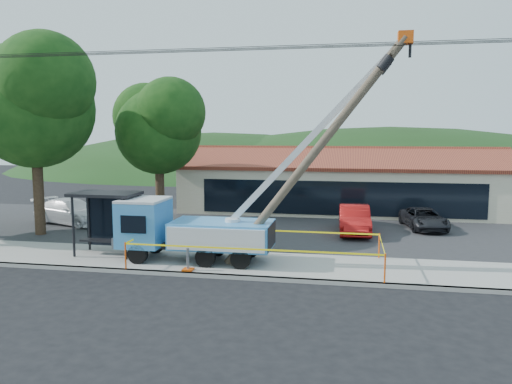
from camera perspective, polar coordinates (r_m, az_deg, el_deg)
The scene contains 17 objects.
ground at distance 17.84m, azimuth -4.99°, elevation -11.72°, with size 120.00×120.00×0.00m, color black.
curb at distance 19.76m, azimuth -3.34°, elevation -9.62°, with size 60.00×0.25×0.15m, color #AEABA3.
sidewalk at distance 21.53m, azimuth -2.11°, elevation -8.22°, with size 60.00×4.00×0.15m, color #AEABA3.
parking_lot at distance 29.20m, azimuth 1.36°, elevation -4.24°, with size 60.00×12.00×0.10m, color #28282B.
strip_mall at distance 36.46m, azimuth 9.62°, elevation 0.81°, with size 22.50×8.53×4.67m.
tree_west_near at distance 29.46m, azimuth -24.08°, elevation 9.88°, with size 7.56×6.72×10.80m.
tree_lot at distance 31.49m, azimuth -11.10°, elevation 7.72°, with size 6.30×5.60×8.94m.
hill_west at distance 74.14m, azimuth -4.75°, elevation 2.47°, with size 78.40×56.00×28.00m, color #193212.
hill_center at distance 71.71m, azimuth 14.91°, elevation 2.11°, with size 89.60×64.00×32.00m, color #193212.
utility_truck at distance 21.69m, azimuth -7.15°, elevation -3.94°, with size 12.10×3.57×9.32m.
leaning_pole at distance 20.05m, azimuth 7.36°, elevation 5.27°, with size 7.23×1.95×9.29m.
bus_shelter at distance 23.59m, azimuth -16.58°, elevation -1.81°, with size 2.92×1.80×2.82m.
caution_tape at distance 21.13m, azimuth 0.19°, elevation -6.06°, with size 10.26×3.79×1.10m.
car_silver at distance 29.98m, azimuth -14.48°, elevation -4.26°, with size 1.77×4.41×1.50m, color #ABACB2.
car_red at distance 28.32m, azimuth 11.13°, elevation -4.82°, with size 1.63×4.68×1.54m, color #A51110.
car_white at distance 32.58m, azimuth -20.26°, elevation -3.59°, with size 2.13×5.23×1.52m, color white.
car_dark at distance 30.61m, azimuth 18.58°, elevation -4.18°, with size 1.99×4.31×1.20m, color black.
Camera 1 is at (4.60, -16.28, 5.69)m, focal length 35.00 mm.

